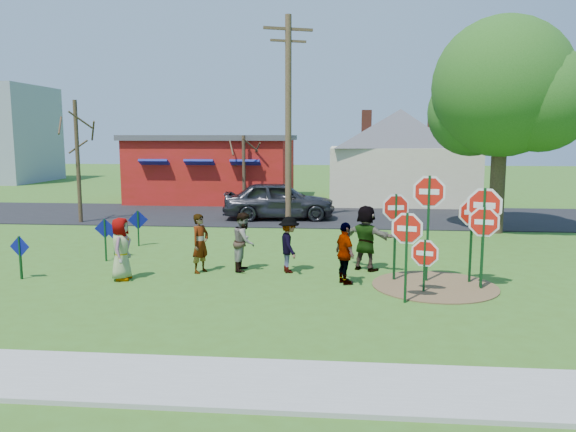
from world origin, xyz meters
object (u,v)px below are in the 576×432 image
at_px(stop_sign_c, 484,215).
at_px(person_b, 200,243).
at_px(stop_sign_a, 407,237).
at_px(utility_pole, 288,116).
at_px(stop_sign_d, 472,219).
at_px(person_a, 121,249).
at_px(stop_sign_b, 429,201).
at_px(suv, 279,200).
at_px(leafy_tree, 506,95).

height_order(stop_sign_c, person_b, stop_sign_c).
bearing_deg(stop_sign_a, utility_pole, 123.75).
relative_size(stop_sign_c, person_b, 1.62).
bearing_deg(stop_sign_d, person_a, 178.16).
bearing_deg(stop_sign_c, stop_sign_b, -178.73).
xyz_separation_m(person_b, suv, (1.13, 10.30, 0.07)).
bearing_deg(stop_sign_d, stop_sign_a, -139.19).
relative_size(stop_sign_c, leafy_tree, 0.32).
height_order(stop_sign_a, stop_sign_b, stop_sign_b).
bearing_deg(stop_sign_d, utility_pole, 114.81).
bearing_deg(stop_sign_b, person_b, -170.46).
bearing_deg(utility_pole, person_b, -99.77).
relative_size(stop_sign_a, person_a, 1.33).
relative_size(stop_sign_c, person_a, 1.61).
relative_size(suv, utility_pole, 0.57).
xyz_separation_m(person_a, person_b, (1.92, 1.00, -0.01)).
xyz_separation_m(stop_sign_c, leafy_tree, (2.76, 8.56, 3.56)).
bearing_deg(person_a, suv, -19.66).
bearing_deg(stop_sign_b, stop_sign_d, 11.89).
bearing_deg(person_b, stop_sign_c, -70.29).
bearing_deg(person_a, stop_sign_d, -91.35).
distance_m(person_b, leafy_tree, 13.61).
height_order(stop_sign_c, suv, stop_sign_c).
xyz_separation_m(stop_sign_d, person_b, (-7.36, 0.48, -0.86)).
distance_m(suv, leafy_tree, 10.58).
bearing_deg(utility_pole, stop_sign_b, -65.14).
bearing_deg(utility_pole, leafy_tree, -12.31).
relative_size(stop_sign_b, suv, 0.58).
distance_m(person_b, utility_pole, 10.39).
distance_m(stop_sign_b, stop_sign_c, 1.42).
xyz_separation_m(stop_sign_d, person_a, (-9.28, -0.52, -0.86)).
bearing_deg(stop_sign_c, stop_sign_a, -121.95).
height_order(stop_sign_a, stop_sign_d, stop_sign_d).
xyz_separation_m(stop_sign_b, person_a, (-8.17, -0.55, -1.31)).
xyz_separation_m(person_b, leafy_tree, (10.30, 7.60, 4.60)).
xyz_separation_m(suv, utility_pole, (0.50, -0.81, 3.82)).
xyz_separation_m(stop_sign_b, stop_sign_d, (1.11, -0.03, -0.45)).
bearing_deg(suv, stop_sign_c, -155.96).
relative_size(stop_sign_a, suv, 0.44).
relative_size(stop_sign_c, suv, 0.53).
relative_size(stop_sign_c, utility_pole, 0.30).
relative_size(stop_sign_d, utility_pole, 0.26).
relative_size(stop_sign_d, person_b, 1.41).
bearing_deg(suv, stop_sign_d, -155.62).
bearing_deg(stop_sign_b, utility_pole, 128.52).
bearing_deg(suv, utility_pole, -153.58).
xyz_separation_m(stop_sign_b, stop_sign_c, (1.29, -0.50, -0.27)).
relative_size(stop_sign_c, stop_sign_d, 1.15).
height_order(stop_sign_a, leafy_tree, leafy_tree).
distance_m(stop_sign_b, stop_sign_d, 1.20).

